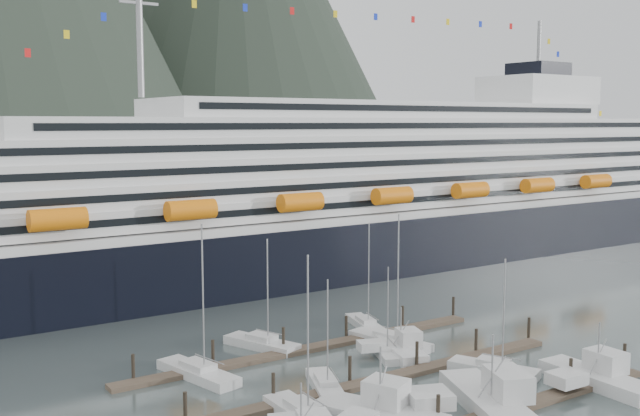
# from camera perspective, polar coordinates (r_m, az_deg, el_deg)

# --- Properties ---
(ground) EXTENTS (1600.00, 1600.00, 0.00)m
(ground) POSITION_cam_1_polar(r_m,az_deg,el_deg) (80.06, 8.81, -12.91)
(ground) COLOR #424D4C
(ground) RESTS_ON ground
(cruise_ship) EXTENTS (210.00, 30.40, 50.30)m
(cruise_ship) POSITION_cam_1_polar(r_m,az_deg,el_deg) (137.80, 2.53, 0.51)
(cruise_ship) COLOR black
(cruise_ship) RESTS_ON ground
(dock_mid) EXTENTS (48.18, 2.28, 3.20)m
(dock_mid) POSITION_cam_1_polar(r_m,az_deg,el_deg) (79.09, 4.58, -12.86)
(dock_mid) COLOR #493C2F
(dock_mid) RESTS_ON ground
(dock_far) EXTENTS (48.18, 2.28, 3.20)m
(dock_far) POSITION_cam_1_polar(r_m,az_deg,el_deg) (89.09, -0.73, -10.59)
(dock_far) COLOR #493C2F
(dock_far) RESTS_ON ground
(sailboat_a) EXTENTS (3.17, 9.93, 15.70)m
(sailboat_a) POSITION_cam_1_polar(r_m,az_deg,el_deg) (69.56, -1.35, -15.51)
(sailboat_a) COLOR silver
(sailboat_a) RESTS_ON ground
(sailboat_b) EXTENTS (5.79, 9.48, 11.88)m
(sailboat_b) POSITION_cam_1_polar(r_m,az_deg,el_deg) (76.45, 0.43, -13.47)
(sailboat_b) COLOR silver
(sailboat_b) RESTS_ON ground
(sailboat_c) EXTENTS (5.33, 8.32, 10.83)m
(sailboat_c) POSITION_cam_1_polar(r_m,az_deg,el_deg) (87.45, 5.01, -10.89)
(sailboat_c) COLOR silver
(sailboat_c) RESTS_ON ground
(sailboat_d) EXTENTS (4.99, 11.31, 16.37)m
(sailboat_d) POSITION_cam_1_polar(r_m,az_deg,el_deg) (91.45, 5.36, -10.08)
(sailboat_d) COLOR silver
(sailboat_d) RESTS_ON ground
(sailboat_e) EXTENTS (5.03, 11.39, 16.87)m
(sailboat_e) POSITION_cam_1_polar(r_m,az_deg,el_deg) (81.02, -9.27, -12.34)
(sailboat_e) COLOR silver
(sailboat_e) RESTS_ON ground
(sailboat_f) EXTENTS (6.01, 10.12, 13.66)m
(sailboat_f) POSITION_cam_1_polar(r_m,az_deg,el_deg) (90.12, -4.46, -10.32)
(sailboat_f) COLOR silver
(sailboat_f) RESTS_ON ground
(sailboat_g) EXTENTS (4.74, 9.55, 14.26)m
(sailboat_g) POSITION_cam_1_polar(r_m,az_deg,el_deg) (98.35, 3.50, -8.87)
(sailboat_g) COLOR silver
(sailboat_g) RESTS_ON ground
(sailboat_h) EXTENTS (6.34, 9.72, 12.97)m
(sailboat_h) POSITION_cam_1_polar(r_m,az_deg,el_deg) (83.21, 13.08, -11.93)
(sailboat_h) COLOR silver
(sailboat_h) RESTS_ON ground
(trawler_b) EXTENTS (10.65, 12.49, 7.80)m
(trawler_b) POSITION_cam_1_polar(r_m,az_deg,el_deg) (68.57, 4.54, -15.40)
(trawler_b) COLOR silver
(trawler_b) RESTS_ON ground
(trawler_c) EXTENTS (12.94, 16.26, 8.17)m
(trawler_c) POSITION_cam_1_polar(r_m,az_deg,el_deg) (72.63, 12.78, -14.23)
(trawler_c) COLOR silver
(trawler_c) RESTS_ON ground
(trawler_d) EXTENTS (9.12, 12.33, 7.27)m
(trawler_d) POSITION_cam_1_polar(r_m,az_deg,el_deg) (82.43, 20.31, -12.00)
(trawler_d) COLOR silver
(trawler_d) RESTS_ON ground
(trawler_e) EXTENTS (8.15, 9.96, 6.10)m
(trawler_e) POSITION_cam_1_polar(r_m,az_deg,el_deg) (87.65, 6.10, -10.57)
(trawler_e) COLOR silver
(trawler_e) RESTS_ON ground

